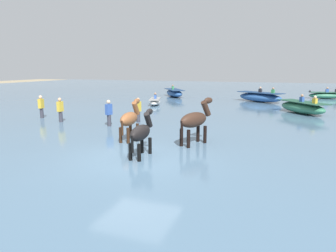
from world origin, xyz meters
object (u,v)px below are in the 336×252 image
object	(u,v)px
horse_trailing_dark_bay	(195,121)
horse_flank_black	(141,134)
boat_distant_east	(174,93)
boat_far_offshore	(155,102)
person_wading_mid	(41,108)
boat_near_port	(302,107)
person_wading_close	(138,112)
person_spectator_far	(109,115)
horse_lead_chestnut	(130,120)
boat_mid_outer	(260,97)
boat_near_starboard	(326,95)
person_onlooker_right	(60,112)

from	to	relation	value
horse_trailing_dark_bay	horse_flank_black	bearing A→B (deg)	-120.34
horse_trailing_dark_bay	boat_distant_east	size ratio (longest dim) A/B	0.50
boat_far_offshore	person_wading_mid	xyz separation A→B (m)	(-3.87, -8.13, 0.32)
boat_near_port	person_wading_close	distance (m)	10.81
person_spectator_far	person_wading_mid	bearing A→B (deg)	170.95
horse_lead_chestnut	person_wading_close	world-z (taller)	horse_lead_chestnut
boat_mid_outer	person_wading_close	bearing A→B (deg)	-114.72
horse_trailing_dark_bay	person_wading_mid	size ratio (longest dim) A/B	1.26
person_wading_close	boat_near_port	bearing A→B (deg)	36.94
boat_distant_east	person_spectator_far	size ratio (longest dim) A/B	2.50
horse_lead_chestnut	horse_flank_black	world-z (taller)	horse_lead_chestnut
boat_near_port	person_spectator_far	bearing A→B (deg)	-140.08
horse_flank_black	boat_distant_east	distance (m)	20.89
boat_near_starboard	boat_mid_outer	bearing A→B (deg)	-139.48
horse_flank_black	person_wading_mid	distance (m)	10.11
boat_far_offshore	boat_distant_east	distance (m)	7.01
horse_flank_black	person_wading_close	xyz separation A→B (m)	(-2.84, 5.70, -0.21)
horse_flank_black	boat_mid_outer	bearing A→B (deg)	80.96
horse_lead_chestnut	person_spectator_far	distance (m)	3.29
horse_lead_chestnut	horse_flank_black	size ratio (longest dim) A/B	1.06
boat_distant_east	person_spectator_far	xyz separation A→B (m)	(1.89, -15.91, 0.19)
boat_distant_east	boat_mid_outer	bearing A→B (deg)	-13.10
horse_trailing_dark_bay	horse_flank_black	size ratio (longest dim) A/B	1.13
boat_distant_east	person_onlooker_right	distance (m)	15.86
horse_lead_chestnut	boat_near_starboard	world-z (taller)	horse_lead_chestnut
horse_trailing_dark_bay	person_wading_mid	world-z (taller)	horse_trailing_dark_bay
boat_distant_east	person_onlooker_right	size ratio (longest dim) A/B	2.50
horse_flank_black	boat_near_port	xyz separation A→B (m)	(5.80, 12.20, -0.39)
horse_flank_black	boat_near_port	distance (m)	13.51
person_onlooker_right	person_spectator_far	bearing A→B (deg)	-1.78
horse_flank_black	boat_distant_east	bearing A→B (deg)	105.67
boat_near_starboard	person_onlooker_right	world-z (taller)	person_onlooker_right
boat_distant_east	person_wading_close	bearing A→B (deg)	-78.98
boat_far_offshore	person_onlooker_right	distance (m)	9.05
horse_trailing_dark_bay	person_onlooker_right	distance (m)	8.38
horse_trailing_dark_bay	boat_mid_outer	world-z (taller)	horse_trailing_dark_bay
boat_far_offshore	person_wading_close	bearing A→B (deg)	-74.39
person_wading_close	boat_far_offshore	bearing A→B (deg)	105.61
boat_near_starboard	boat_near_port	bearing A→B (deg)	-105.08
boat_far_offshore	horse_trailing_dark_bay	bearing A→B (deg)	-60.66
boat_near_port	person_onlooker_right	xyz separation A→B (m)	(-12.63, -7.90, 0.18)
boat_distant_east	boat_near_starboard	size ratio (longest dim) A/B	1.24
horse_lead_chestnut	boat_near_port	size ratio (longest dim) A/B	0.52
person_wading_mid	person_onlooker_right	xyz separation A→B (m)	(1.95, -0.71, 0.00)
person_wading_mid	boat_far_offshore	bearing A→B (deg)	64.56
boat_distant_east	boat_near_starboard	bearing A→B (deg)	11.89
horse_trailing_dark_bay	boat_far_offshore	xyz separation A→B (m)	(-6.17, 10.98, -0.66)
person_spectator_far	boat_near_starboard	bearing A→B (deg)	56.57
horse_flank_black	person_spectator_far	bearing A→B (deg)	131.76
boat_distant_east	horse_lead_chestnut	bearing A→B (deg)	-76.88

